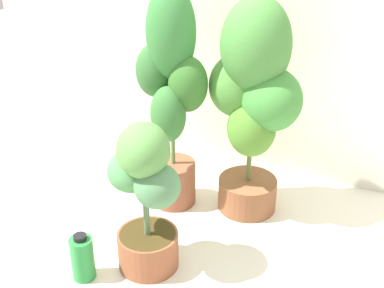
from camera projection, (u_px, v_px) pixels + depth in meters
name	position (u px, v px, depth m)	size (l,w,h in m)	color
ground_plane	(215.00, 269.00, 2.08)	(8.00, 8.00, 0.00)	silver
potted_plant_back_center	(254.00, 94.00, 2.20)	(0.53, 0.42, 1.01)	brown
potted_plant_front_left	(145.00, 193.00, 1.95)	(0.39, 0.31, 0.64)	#975234
potted_plant_back_left	(171.00, 90.00, 2.25)	(0.40, 0.33, 1.05)	brown
nutrient_bottle	(82.00, 258.00, 2.00)	(0.09, 0.09, 0.20)	green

